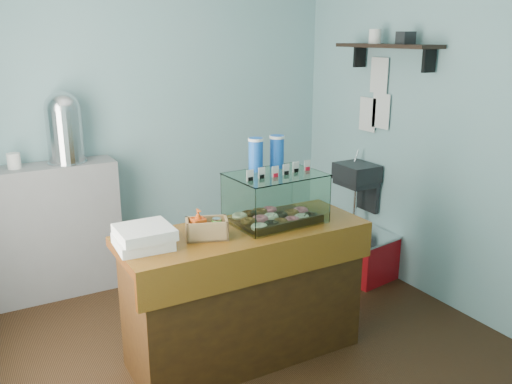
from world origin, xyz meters
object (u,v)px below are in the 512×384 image
coffee_urn (64,126)px  red_cooler (369,258)px  counter (245,293)px  display_case (273,196)px

coffee_urn → red_cooler: coffee_urn is taller
counter → display_case: 0.66m
counter → coffee_urn: size_ratio=2.82×
counter → red_cooler: 1.61m
coffee_urn → counter: bearing=-64.3°
display_case → red_cooler: 1.58m
display_case → counter: bearing=-167.9°
counter → coffee_urn: 1.99m
coffee_urn → red_cooler: bearing=-25.6°
counter → red_cooler: (1.51, 0.49, -0.26)m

